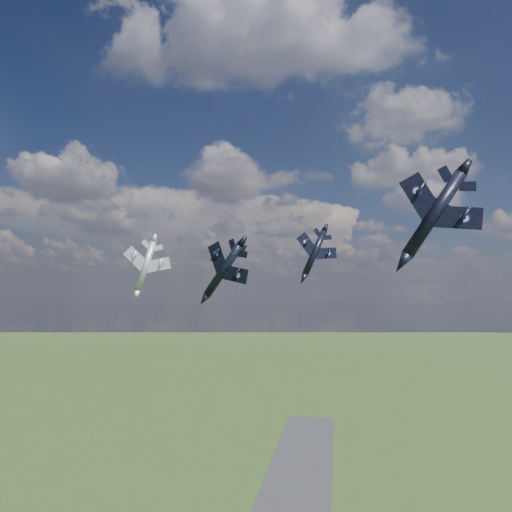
% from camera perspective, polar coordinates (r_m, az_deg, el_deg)
% --- Properties ---
extents(jet_lead_navy, '(16.58, 19.29, 10.03)m').
position_cam_1_polar(jet_lead_navy, '(93.16, -3.75, -1.64)').
color(jet_lead_navy, black).
extents(jet_right_navy, '(10.43, 13.89, 7.47)m').
position_cam_1_polar(jet_right_navy, '(52.78, 19.68, 4.50)').
color(jet_right_navy, black).
extents(jet_high_navy, '(12.97, 14.94, 6.13)m').
position_cam_1_polar(jet_high_navy, '(94.68, 6.71, 0.37)').
color(jet_high_navy, black).
extents(jet_left_silver, '(14.53, 17.02, 5.84)m').
position_cam_1_polar(jet_left_silver, '(104.77, -12.51, -1.15)').
color(jet_left_silver, '#AEB2BA').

